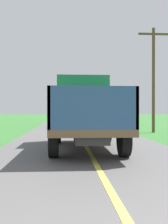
{
  "coord_description": "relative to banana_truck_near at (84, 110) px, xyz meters",
  "views": [
    {
      "loc": [
        -0.76,
        -0.83,
        1.47
      ],
      "look_at": [
        -0.02,
        10.29,
        1.4
      ],
      "focal_mm": 42.61,
      "sensor_mm": 36.0,
      "label": 1
    }
  ],
  "objects": [
    {
      "name": "banana_truck_far",
      "position": [
        0.23,
        14.7,
        0.01
      ],
      "size": [
        2.38,
        5.81,
        2.8
      ],
      "color": "#2D2D30",
      "rests_on": "road_surface"
    },
    {
      "name": "banana_truck_near",
      "position": [
        0.0,
        0.0,
        0.0
      ],
      "size": [
        2.38,
        5.82,
        2.8
      ],
      "color": "#2D2D30",
      "rests_on": "road_surface"
    },
    {
      "name": "utility_pole_roadside",
      "position": [
        5.1,
        6.98,
        2.29
      ],
      "size": [
        2.03,
        0.2,
        6.94
      ],
      "color": "brown",
      "rests_on": "ground"
    }
  ]
}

